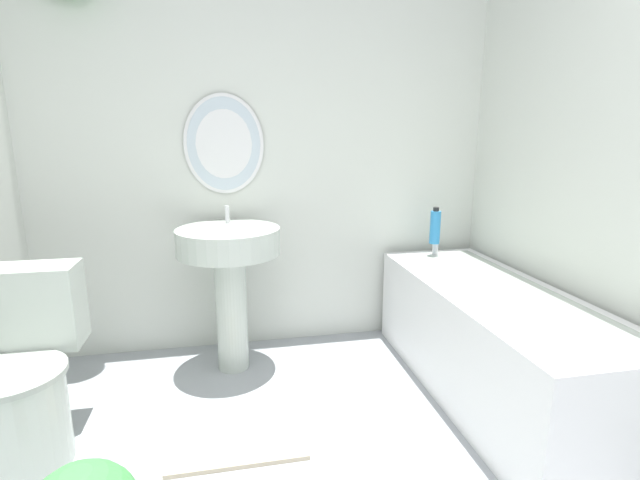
# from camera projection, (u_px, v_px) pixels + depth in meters

# --- Properties ---
(wall_back) EXTENTS (2.83, 0.29, 2.40)m
(wall_back) POSITION_uv_depth(u_px,v_px,m) (257.00, 143.00, 2.73)
(wall_back) COLOR silver
(wall_back) RESTS_ON ground_plane
(toilet) EXTENTS (0.40, 0.60, 0.75)m
(toilet) POSITION_uv_depth(u_px,v_px,m) (23.00, 378.00, 1.88)
(toilet) COLOR #B2BCB2
(toilet) RESTS_ON ground_plane
(pedestal_sink) EXTENTS (0.56, 0.56, 0.91)m
(pedestal_sink) POSITION_uv_depth(u_px,v_px,m) (229.00, 264.00, 2.51)
(pedestal_sink) COLOR #B2BCB2
(pedestal_sink) RESTS_ON ground_plane
(bathtub) EXTENTS (0.60, 1.60, 0.64)m
(bathtub) POSITION_uv_depth(u_px,v_px,m) (493.00, 340.00, 2.32)
(bathtub) COLOR silver
(bathtub) RESTS_ON ground_plane
(shampoo_bottle) EXTENTS (0.06, 0.06, 0.23)m
(shampoo_bottle) POSITION_uv_depth(u_px,v_px,m) (435.00, 227.00, 2.86)
(shampoo_bottle) COLOR #2D84C6
(shampoo_bottle) RESTS_ON bathtub
(bath_mat) EXTENTS (0.58, 0.40, 0.02)m
(bath_mat) POSITION_uv_depth(u_px,v_px,m) (237.00, 437.00, 2.02)
(bath_mat) COLOR #B7A88E
(bath_mat) RESTS_ON ground_plane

